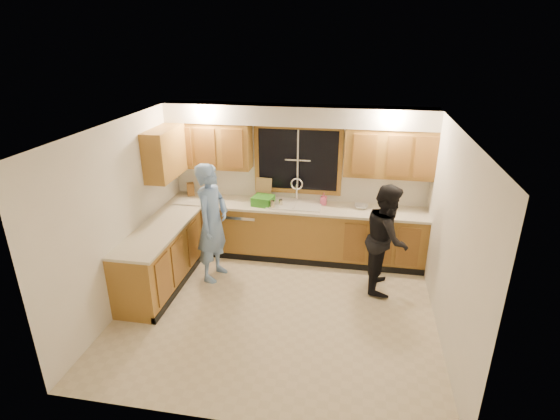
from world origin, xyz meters
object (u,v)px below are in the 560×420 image
Objects in this scene: sink at (295,208)px; soap_bottle at (324,199)px; man at (212,223)px; woman at (387,238)px; dish_crate at (263,201)px; knife_block at (191,189)px; stove at (143,278)px; dishwasher at (245,230)px; bowl at (361,207)px.

sink reaches higher than soap_bottle.
man is at bearing -147.48° from soap_bottle.
woman is 1.31m from soap_bottle.
man is 5.74× the size of dish_crate.
woman is at bearing -41.46° from knife_block.
dish_crate is at bearing 72.92° from woman.
knife_block is (-0.73, 1.03, 0.12)m from man.
stove is at bearing -126.33° from dish_crate.
dishwasher is 2.04m from stove.
bowl is at bearing 26.93° from woman.
dishwasher is 0.51× the size of woman.
man is (-1.11, -0.88, 0.04)m from sink.
knife_block is 2.89m from bowl.
stove is at bearing -139.33° from soap_bottle.
bowl is (1.57, 0.13, -0.05)m from dish_crate.
soap_bottle is (-0.98, 0.85, 0.22)m from woman.
bowl is (2.17, 0.94, 0.04)m from man.
soap_bottle is at bearing -47.06° from man.
woman is at bearing -18.79° from dish_crate.
dish_crate is (0.34, -0.06, 0.58)m from dishwasher.
stove reaches higher than dishwasher.
sink is 1.61m from woman.
man is 1.27m from knife_block.
dishwasher is at bearing -179.01° from sink.
stove is at bearing -115.37° from knife_block.
dishwasher is at bearing 74.23° from woman.
soap_bottle is (1.56, 1.00, 0.11)m from man.
knife_block is 1.34m from dish_crate.
soap_bottle is at bearing 40.67° from stove.
soap_bottle reaches higher than dishwasher.
dish_crate is at bearing -175.13° from bowl.
stove is 3.43m from woman.
soap_bottle is (0.97, 0.19, 0.03)m from dish_crate.
sink is 1.05× the size of dishwasher.
bowl is (2.89, -0.09, -0.08)m from knife_block.
man reaches higher than dish_crate.
woman is at bearing -76.24° from man.
sink is at bearing -166.01° from soap_bottle.
woman is 3.39m from knife_block.
woman reaches higher than dishwasher.
bowl is (2.86, 1.89, 0.50)m from stove.
bowl is at bearing -28.07° from knife_block.
man is 2.36m from bowl.
man is (0.69, 0.94, 0.46)m from stove.
woman is 7.34× the size of bowl.
woman is at bearing 18.63° from stove.
bowl reaches higher than dishwasher.
dishwasher is (-0.85, -0.01, -0.45)m from sink.
stove is 0.56× the size of woman.
dish_crate is (-1.95, 0.66, 0.19)m from woman.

